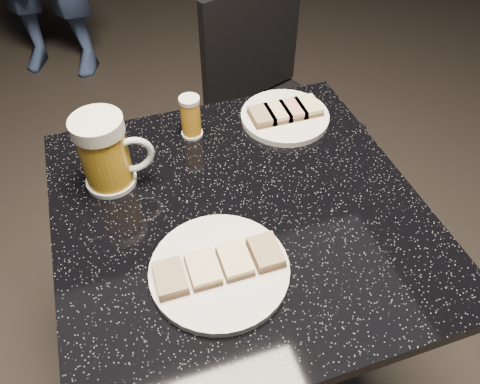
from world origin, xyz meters
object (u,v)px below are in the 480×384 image
object	(u,v)px
plate_small	(285,117)
table	(240,279)
beer_mug	(106,152)
chair	(272,104)
plate_large	(219,270)
beer_tumbler	(191,117)

from	to	relation	value
plate_small	table	size ratio (longest dim) A/B	0.27
table	beer_mug	size ratio (longest dim) A/B	4.75
plate_small	beer_mug	distance (m)	0.42
plate_small	chair	distance (m)	0.48
plate_large	plate_small	distance (m)	0.45
beer_mug	beer_tumbler	distance (m)	0.22
plate_small	table	bearing A→B (deg)	-128.63
table	chair	xyz separation A→B (m)	(0.32, 0.62, -0.01)
plate_small	beer_mug	world-z (taller)	beer_mug
beer_tumbler	table	bearing A→B (deg)	-83.09
beer_tumbler	plate_large	bearing A→B (deg)	-97.29
plate_small	chair	size ratio (longest dim) A/B	0.24
plate_large	chair	xyz separation A→B (m)	(0.40, 0.75, -0.26)
plate_small	beer_tumbler	xyz separation A→B (m)	(-0.22, 0.01, 0.04)
table	beer_tumbler	distance (m)	0.39
plate_large	plate_small	bearing A→B (deg)	53.50
plate_large	beer_mug	distance (m)	0.32
plate_large	plate_small	world-z (taller)	same
beer_tumbler	chair	xyz separation A→B (m)	(0.35, 0.37, -0.30)
plate_large	beer_mug	size ratio (longest dim) A/B	1.52
plate_small	beer_tumbler	world-z (taller)	beer_tumbler
table	beer_tumbler	bearing A→B (deg)	96.91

